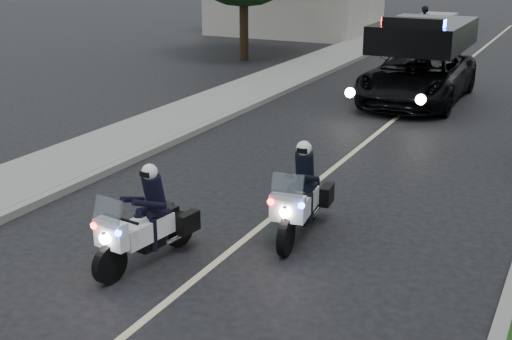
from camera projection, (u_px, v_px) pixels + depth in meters
The scene contains 11 objects.
ground at pixel (213, 265), 10.05m from camera, with size 120.00×120.00×0.00m, color black.
curb_left at pixel (262, 101), 20.24m from camera, with size 0.20×60.00×0.15m, color gray.
sidewalk_left at pixel (230, 97), 20.71m from camera, with size 2.00×60.00×0.16m, color gray.
lane_marking at pixel (396, 118), 18.52m from camera, with size 0.12×50.00×0.01m, color #BFB78C.
police_moto_left at pixel (148, 262), 10.14m from camera, with size 0.63×1.80×1.53m, color white, non-canonical shape.
police_moto_right at pixel (300, 235), 11.10m from camera, with size 0.65×1.86×1.58m, color white, non-canonical shape.
police_suv at pixel (416, 101), 20.55m from camera, with size 2.65×5.73×2.79m, color black.
bicycle at pixel (422, 50), 30.54m from camera, with size 0.65×1.85×0.97m, color black.
cyclist at pixel (422, 50), 30.54m from camera, with size 0.64×0.42×1.77m, color black.
tree_left_near at pixel (244, 60), 27.96m from camera, with size 6.00×6.00×9.99m, color #133913, non-canonical shape.
tree_left_far at pixel (330, 25), 40.05m from camera, with size 6.18×6.18×10.29m, color black, non-canonical shape.
Camera 1 is at (4.65, -7.82, 4.55)m, focal length 47.29 mm.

